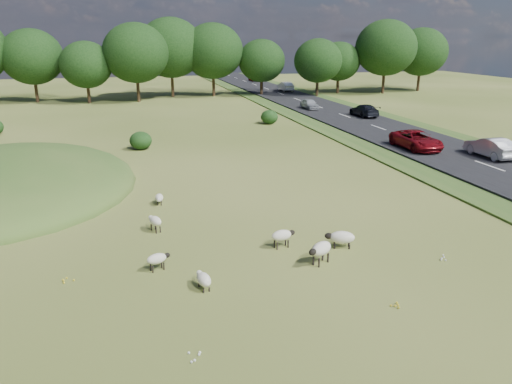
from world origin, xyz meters
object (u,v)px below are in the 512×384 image
car_4 (416,140)px  sheep_5 (155,221)px  sheep_0 (203,279)px  sheep_3 (282,235)px  sheep_2 (159,198)px  sheep_6 (341,237)px  sheep_4 (157,259)px  car_3 (364,110)px  sheep_1 (321,249)px  car_2 (491,147)px  car_1 (285,86)px  car_5 (309,104)px  car_0 (254,78)px

car_4 → sheep_5: bearing=-150.8°
sheep_0 → sheep_3: 4.86m
sheep_2 → car_4: car_4 is taller
sheep_0 → sheep_3: size_ratio=0.93×
sheep_3 → sheep_6: size_ratio=0.86×
sheep_4 → car_3: (25.55, 32.93, 0.42)m
sheep_0 → sheep_1: (4.94, 0.83, 0.28)m
sheep_2 → car_4: size_ratio=0.20×
sheep_3 → car_3: bearing=47.0°
sheep_2 → car_2: (24.84, 4.08, 0.62)m
sheep_4 → sheep_5: (0.21, 4.25, 0.03)m
sheep_0 → sheep_1: 5.02m
sheep_1 → sheep_4: (-6.45, 1.15, -0.17)m
sheep_2 → sheep_3: bearing=39.0°
car_4 → sheep_1: bearing=-131.3°
sheep_5 → car_1: (25.34, 57.01, 0.48)m
sheep_2 → sheep_4: sheep_4 is taller
car_4 → car_1: bearing=85.2°
sheep_5 → car_2: car_2 is taller
sheep_2 → car_5: (21.04, 31.96, 0.51)m
car_0 → car_4: 65.09m
sheep_2 → sheep_3: (4.75, -7.40, 0.21)m
sheep_1 → sheep_6: bearing=-171.0°
sheep_0 → sheep_5: (-1.30, 6.23, 0.14)m
sheep_1 → sheep_4: 6.55m
car_3 → car_5: 8.21m
sheep_4 → car_0: car_0 is taller
sheep_3 → car_4: (16.29, 15.44, 0.39)m
sheep_1 → car_3: size_ratio=0.29×
car_2 → sheep_2: bearing=9.3°
sheep_4 → car_4: size_ratio=0.20×
car_1 → sheep_2: bearing=64.9°
sheep_2 → sheep_4: 8.28m
car_5 → sheep_1: bearing=-110.3°
car_3 → car_1: bearing=-90.0°
sheep_0 → car_4: 27.27m
sheep_5 → sheep_4: bearing=154.8°
car_0 → car_1: 20.01m
sheep_1 → car_5: size_ratio=0.36×
sheep_1 → sheep_2: sheep_1 is taller
sheep_2 → car_1: bearing=161.2°
sheep_0 → sheep_4: (-1.51, 1.98, 0.11)m
car_1 → car_2: car_1 is taller
sheep_0 → car_5: (20.24, 42.19, 0.49)m
sheep_1 → sheep_2: 11.02m
sheep_6 → car_3: (17.59, 32.76, 0.44)m
sheep_2 → sheep_4: bearing=1.4°
sheep_0 → sheep_2: (-0.80, 10.23, -0.02)m
car_5 → car_0: bearing=84.7°
sheep_6 → car_2: 21.39m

